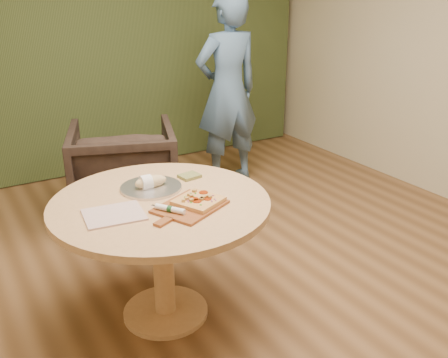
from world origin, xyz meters
TOP-DOWN VIEW (x-y plane):
  - room_shell at (0.00, 0.00)m, footprint 5.04×6.04m
  - curtain at (0.00, 2.90)m, footprint 4.80×0.14m
  - pedestal_table at (-0.46, 0.24)m, footprint 1.22×1.22m
  - pizza_paddle at (-0.37, 0.06)m, footprint 0.47×0.40m
  - flatbread_pizza at (-0.31, 0.07)m, footprint 0.29×0.29m
  - cutlery_roll at (-0.49, 0.05)m, footprint 0.13×0.18m
  - newspaper at (-0.74, 0.18)m, footprint 0.33×0.29m
  - serving_tray at (-0.44, 0.42)m, footprint 0.36×0.36m
  - bread_roll at (-0.45, 0.42)m, footprint 0.19×0.09m
  - green_packet at (-0.16, 0.46)m, footprint 0.13×0.12m
  - armchair at (-0.16, 1.70)m, footprint 1.05×1.02m
  - person_standing at (1.00, 1.92)m, footprint 0.67×0.44m

SIDE VIEW (x-z plane):
  - armchair at x=-0.16m, z-range 0.00..0.86m
  - pedestal_table at x=-0.46m, z-range 0.23..0.98m
  - newspaper at x=-0.74m, z-range 0.75..0.76m
  - serving_tray at x=-0.44m, z-range 0.75..0.77m
  - pizza_paddle at x=-0.37m, z-range 0.75..0.77m
  - green_packet at x=-0.16m, z-range 0.75..0.77m
  - flatbread_pizza at x=-0.31m, z-range 0.76..0.80m
  - cutlery_roll at x=-0.49m, z-range 0.76..0.80m
  - bread_roll at x=-0.45m, z-range 0.75..0.84m
  - person_standing at x=1.00m, z-range 0.00..1.81m
  - room_shell at x=0.00m, z-range -0.02..2.82m
  - curtain at x=0.00m, z-range 0.01..2.79m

